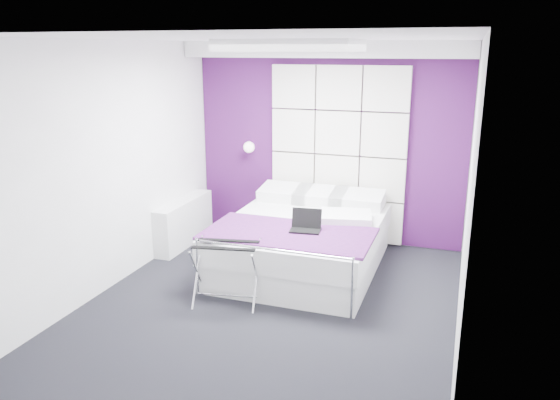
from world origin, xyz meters
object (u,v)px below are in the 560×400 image
(bed, at_px, (303,241))
(nightstand, at_px, (281,197))
(wall_lamp, at_px, (250,147))
(luggage_rack, at_px, (227,273))
(laptop, at_px, (307,225))
(radiator, at_px, (184,222))

(bed, bearing_deg, nightstand, 122.21)
(wall_lamp, distance_m, luggage_rack, 2.39)
(bed, relative_size, nightstand, 4.78)
(bed, bearing_deg, laptop, -68.85)
(bed, distance_m, laptop, 0.56)
(bed, xyz_separation_m, nightstand, (-0.60, 0.96, 0.23))
(radiator, xyz_separation_m, bed, (1.71, -0.24, 0.02))
(wall_lamp, bearing_deg, laptop, -48.95)
(radiator, height_order, laptop, laptop)
(radiator, xyz_separation_m, laptop, (1.87, -0.65, 0.37))
(wall_lamp, height_order, luggage_rack, wall_lamp)
(luggage_rack, height_order, laptop, laptop)
(bed, bearing_deg, luggage_rack, -112.37)
(bed, xyz_separation_m, laptop, (0.16, -0.41, 0.35))
(bed, distance_m, nightstand, 1.16)
(luggage_rack, bearing_deg, radiator, 120.81)
(nightstand, relative_size, laptop, 1.41)
(nightstand, distance_m, laptop, 1.57)
(nightstand, bearing_deg, bed, -57.79)
(radiator, height_order, bed, bed)
(radiator, distance_m, luggage_rack, 1.85)
(wall_lamp, height_order, radiator, wall_lamp)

